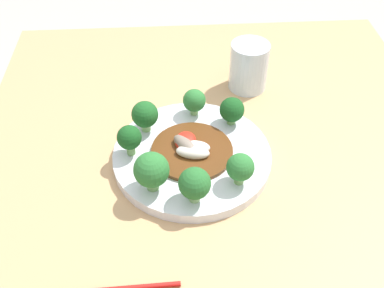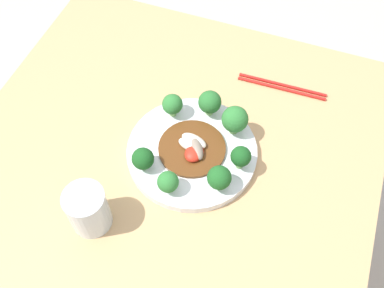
{
  "view_description": "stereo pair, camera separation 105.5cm",
  "coord_description": "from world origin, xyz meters",
  "px_view_note": "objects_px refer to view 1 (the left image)",
  "views": [
    {
      "loc": [
        -0.57,
        0.08,
        1.29
      ],
      "look_at": [
        -0.03,
        0.05,
        0.76
      ],
      "focal_mm": 42.0,
      "sensor_mm": 36.0,
      "label": 1
    },
    {
      "loc": [
        0.44,
        0.22,
        1.53
      ],
      "look_at": [
        -0.03,
        0.05,
        0.76
      ],
      "focal_mm": 42.0,
      "sensor_mm": 36.0,
      "label": 2
    }
  ],
  "objects_px": {
    "broccoli_northeast": "(145,115)",
    "stirfry_center": "(191,149)",
    "broccoli_east": "(194,101)",
    "drinking_glass": "(249,66)",
    "broccoli_west": "(195,184)",
    "broccoli_southwest": "(240,168)",
    "plate": "(192,156)",
    "broccoli_northwest": "(151,170)",
    "broccoli_north": "(129,138)",
    "broccoli_southeast": "(232,110)"
  },
  "relations": [
    {
      "from": "broccoli_northeast",
      "to": "stirfry_center",
      "type": "height_order",
      "value": "broccoli_northeast"
    },
    {
      "from": "broccoli_northwest",
      "to": "broccoli_west",
      "type": "bearing_deg",
      "value": -113.69
    },
    {
      "from": "broccoli_west",
      "to": "broccoli_east",
      "type": "xyz_separation_m",
      "value": [
        0.21,
        -0.01,
        -0.01
      ]
    },
    {
      "from": "broccoli_southwest",
      "to": "drinking_glass",
      "type": "xyz_separation_m",
      "value": [
        0.28,
        -0.06,
        -0.0
      ]
    },
    {
      "from": "broccoli_west",
      "to": "broccoli_southeast",
      "type": "bearing_deg",
      "value": -24.37
    },
    {
      "from": "broccoli_southeast",
      "to": "broccoli_northeast",
      "type": "bearing_deg",
      "value": 93.1
    },
    {
      "from": "drinking_glass",
      "to": "broccoli_southeast",
      "type": "bearing_deg",
      "value": 159.07
    },
    {
      "from": "plate",
      "to": "broccoli_northwest",
      "type": "xyz_separation_m",
      "value": [
        -0.07,
        0.07,
        0.05
      ]
    },
    {
      "from": "broccoli_west",
      "to": "broccoli_east",
      "type": "bearing_deg",
      "value": -3.83
    },
    {
      "from": "broccoli_southeast",
      "to": "stirfry_center",
      "type": "bearing_deg",
      "value": 132.4
    },
    {
      "from": "broccoli_northeast",
      "to": "stirfry_center",
      "type": "distance_m",
      "value": 0.1
    },
    {
      "from": "broccoli_east",
      "to": "broccoli_north",
      "type": "height_order",
      "value": "broccoli_north"
    },
    {
      "from": "broccoli_southwest",
      "to": "plate",
      "type": "bearing_deg",
      "value": 44.45
    },
    {
      "from": "broccoli_north",
      "to": "broccoli_east",
      "type": "bearing_deg",
      "value": -49.28
    },
    {
      "from": "stirfry_center",
      "to": "drinking_glass",
      "type": "bearing_deg",
      "value": -32.23
    },
    {
      "from": "plate",
      "to": "broccoli_west",
      "type": "height_order",
      "value": "broccoli_west"
    },
    {
      "from": "broccoli_northeast",
      "to": "broccoli_west",
      "type": "height_order",
      "value": "broccoli_west"
    },
    {
      "from": "drinking_glass",
      "to": "broccoli_west",
      "type": "bearing_deg",
      "value": 157.1
    },
    {
      "from": "plate",
      "to": "broccoli_north",
      "type": "relative_size",
      "value": 4.72
    },
    {
      "from": "drinking_glass",
      "to": "broccoli_north",
      "type": "bearing_deg",
      "value": 131.09
    },
    {
      "from": "broccoli_east",
      "to": "broccoli_west",
      "type": "bearing_deg",
      "value": 176.17
    },
    {
      "from": "broccoli_southwest",
      "to": "drinking_glass",
      "type": "distance_m",
      "value": 0.29
    },
    {
      "from": "broccoli_northwest",
      "to": "drinking_glass",
      "type": "relative_size",
      "value": 0.7
    },
    {
      "from": "broccoli_southwest",
      "to": "stirfry_center",
      "type": "bearing_deg",
      "value": 45.02
    },
    {
      "from": "broccoli_northeast",
      "to": "broccoli_east",
      "type": "relative_size",
      "value": 1.14
    },
    {
      "from": "stirfry_center",
      "to": "drinking_glass",
      "type": "xyz_separation_m",
      "value": [
        0.21,
        -0.13,
        0.02
      ]
    },
    {
      "from": "plate",
      "to": "broccoli_southwest",
      "type": "height_order",
      "value": "broccoli_southwest"
    },
    {
      "from": "broccoli_west",
      "to": "broccoli_northwest",
      "type": "distance_m",
      "value": 0.07
    },
    {
      "from": "broccoli_west",
      "to": "broccoli_southwest",
      "type": "height_order",
      "value": "broccoli_west"
    },
    {
      "from": "broccoli_north",
      "to": "stirfry_center",
      "type": "bearing_deg",
      "value": -92.36
    },
    {
      "from": "broccoli_southeast",
      "to": "broccoli_northeast",
      "type": "height_order",
      "value": "broccoli_northeast"
    },
    {
      "from": "broccoli_east",
      "to": "stirfry_center",
      "type": "bearing_deg",
      "value": 172.78
    },
    {
      "from": "broccoli_northeast",
      "to": "broccoli_southwest",
      "type": "bearing_deg",
      "value": -132.33
    },
    {
      "from": "broccoli_northeast",
      "to": "broccoli_north",
      "type": "distance_m",
      "value": 0.06
    },
    {
      "from": "broccoli_northeast",
      "to": "drinking_glass",
      "type": "relative_size",
      "value": 0.6
    },
    {
      "from": "broccoli_northeast",
      "to": "plate",
      "type": "bearing_deg",
      "value": -129.13
    },
    {
      "from": "plate",
      "to": "stirfry_center",
      "type": "bearing_deg",
      "value": 72.48
    },
    {
      "from": "broccoli_southeast",
      "to": "stirfry_center",
      "type": "relative_size",
      "value": 0.38
    },
    {
      "from": "broccoli_southeast",
      "to": "broccoli_west",
      "type": "distance_m",
      "value": 0.19
    },
    {
      "from": "broccoli_east",
      "to": "drinking_glass",
      "type": "xyz_separation_m",
      "value": [
        0.1,
        -0.12,
        0.0
      ]
    },
    {
      "from": "broccoli_southeast",
      "to": "broccoli_north",
      "type": "distance_m",
      "value": 0.19
    },
    {
      "from": "broccoli_west",
      "to": "broccoli_northwest",
      "type": "height_order",
      "value": "broccoli_northwest"
    },
    {
      "from": "broccoli_southwest",
      "to": "drinking_glass",
      "type": "height_order",
      "value": "drinking_glass"
    },
    {
      "from": "broccoli_northeast",
      "to": "broccoli_southwest",
      "type": "relative_size",
      "value": 1.05
    },
    {
      "from": "broccoli_northeast",
      "to": "broccoli_southwest",
      "type": "height_order",
      "value": "broccoli_northeast"
    },
    {
      "from": "broccoli_southeast",
      "to": "broccoli_northwest",
      "type": "xyz_separation_m",
      "value": [
        -0.15,
        0.14,
        0.01
      ]
    },
    {
      "from": "broccoli_northwest",
      "to": "broccoli_southwest",
      "type": "xyz_separation_m",
      "value": [
        0.0,
        -0.14,
        -0.01
      ]
    },
    {
      "from": "broccoli_east",
      "to": "stirfry_center",
      "type": "height_order",
      "value": "broccoli_east"
    },
    {
      "from": "broccoli_west",
      "to": "stirfry_center",
      "type": "height_order",
      "value": "broccoli_west"
    },
    {
      "from": "plate",
      "to": "broccoli_west",
      "type": "relative_size",
      "value": 4.38
    }
  ]
}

